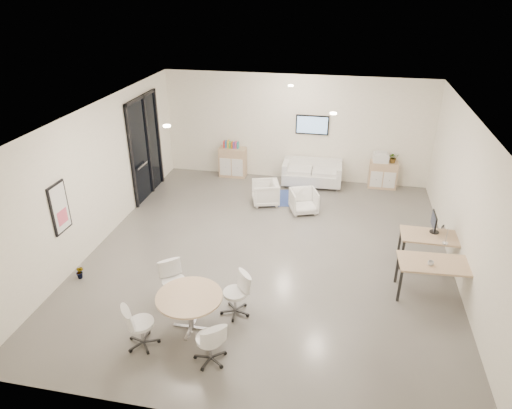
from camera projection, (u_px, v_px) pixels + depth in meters
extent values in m
cube|color=#5E5B55|center=(269.00, 267.00, 10.63)|extent=(8.00, 9.00, 0.80)
cube|color=white|center=(271.00, 96.00, 8.85)|extent=(8.00, 9.00, 0.80)
cube|color=silver|center=(297.00, 125.00, 14.05)|extent=(8.00, 0.80, 3.20)
cube|color=silver|center=(200.00, 356.00, 5.44)|extent=(8.00, 0.80, 3.20)
cube|color=silver|center=(82.00, 174.00, 10.52)|extent=(0.80, 9.00, 3.20)
cube|color=silver|center=(490.00, 207.00, 8.97)|extent=(0.80, 9.00, 3.20)
cube|color=black|center=(145.00, 147.00, 12.71)|extent=(0.02, 1.90, 2.85)
cube|color=black|center=(140.00, 97.00, 12.10)|extent=(0.06, 1.90, 0.08)
cube|color=black|center=(132.00, 158.00, 11.91)|extent=(0.06, 0.08, 2.85)
cube|color=black|center=(159.00, 137.00, 13.51)|extent=(0.06, 0.08, 2.85)
cube|color=black|center=(148.00, 145.00, 12.84)|extent=(0.06, 0.07, 2.85)
cube|color=#B2B2B7|center=(142.00, 165.00, 12.48)|extent=(0.04, 0.60, 0.05)
cube|color=black|center=(59.00, 208.00, 9.06)|extent=(0.04, 0.54, 1.04)
cube|color=white|center=(60.00, 208.00, 9.06)|extent=(0.01, 0.46, 0.96)
cube|color=#E25570|center=(63.00, 217.00, 9.15)|extent=(0.01, 0.32, 0.30)
cube|color=black|center=(312.00, 125.00, 13.51)|extent=(0.98, 0.05, 0.58)
cube|color=#88B5EC|center=(312.00, 125.00, 13.49)|extent=(0.90, 0.01, 0.50)
cylinder|color=#FFEAC6|center=(167.00, 126.00, 8.48)|extent=(0.14, 0.14, 0.03)
cylinder|color=#FFEAC6|center=(333.00, 113.00, 9.27)|extent=(0.14, 0.14, 0.03)
cylinder|color=#FFEAC6|center=(291.00, 86.00, 11.68)|extent=(0.14, 0.14, 0.03)
cube|color=tan|center=(233.00, 162.00, 14.33)|extent=(0.83, 0.41, 0.93)
cube|color=silver|center=(225.00, 167.00, 14.21)|extent=(0.35, 0.02, 0.56)
cube|color=silver|center=(237.00, 168.00, 14.15)|extent=(0.35, 0.02, 0.56)
cube|color=tan|center=(383.00, 175.00, 13.56)|extent=(0.81, 0.38, 0.81)
cube|color=silver|center=(376.00, 179.00, 13.45)|extent=(0.34, 0.02, 0.49)
cube|color=silver|center=(389.00, 180.00, 13.39)|extent=(0.34, 0.02, 0.49)
cube|color=red|center=(224.00, 144.00, 14.12)|extent=(0.04, 0.14, 0.22)
cube|color=#337FCC|center=(226.00, 144.00, 14.11)|extent=(0.04, 0.14, 0.22)
cube|color=gold|center=(228.00, 144.00, 14.10)|extent=(0.04, 0.14, 0.22)
cube|color=#4CB24C|center=(230.00, 144.00, 14.08)|extent=(0.04, 0.14, 0.22)
cube|color=#CC6619|center=(232.00, 145.00, 14.07)|extent=(0.04, 0.14, 0.22)
cube|color=purple|center=(234.00, 145.00, 14.06)|extent=(0.04, 0.14, 0.22)
cube|color=#E54C7F|center=(236.00, 145.00, 14.05)|extent=(0.04, 0.14, 0.22)
cube|color=teal|center=(238.00, 145.00, 14.04)|extent=(0.04, 0.14, 0.22)
cube|color=white|center=(381.00, 158.00, 13.34)|extent=(0.46, 0.39, 0.25)
cube|color=white|center=(381.00, 153.00, 13.27)|extent=(0.34, 0.29, 0.05)
cube|color=silver|center=(312.00, 177.00, 13.75)|extent=(1.76, 0.92, 0.33)
cube|color=silver|center=(313.00, 163.00, 13.90)|extent=(1.74, 0.25, 0.33)
cube|color=silver|center=(286.00, 170.00, 13.82)|extent=(0.18, 0.87, 0.65)
cube|color=silver|center=(339.00, 174.00, 13.54)|extent=(0.18, 0.87, 0.65)
cube|color=#2D4389|center=(289.00, 198.00, 13.05)|extent=(1.81, 1.37, 0.01)
imported|color=silver|center=(265.00, 192.00, 12.58)|extent=(0.82, 0.85, 0.72)
imported|color=silver|center=(304.00, 200.00, 12.13)|extent=(0.85, 0.83, 0.69)
cube|color=tan|center=(435.00, 237.00, 9.70)|extent=(1.42, 0.72, 0.04)
cube|color=black|center=(402.00, 255.00, 9.71)|extent=(0.05, 0.05, 0.69)
cube|color=black|center=(467.00, 262.00, 9.48)|extent=(0.05, 0.05, 0.69)
cube|color=black|center=(400.00, 241.00, 10.24)|extent=(0.05, 0.05, 0.69)
cube|color=black|center=(461.00, 247.00, 10.01)|extent=(0.05, 0.05, 0.69)
cube|color=tan|center=(438.00, 264.00, 8.73)|extent=(1.50, 0.81, 0.04)
cube|color=black|center=(400.00, 285.00, 8.74)|extent=(0.05, 0.05, 0.72)
cube|color=black|center=(475.00, 294.00, 8.50)|extent=(0.05, 0.05, 0.72)
cube|color=black|center=(397.00, 267.00, 9.29)|extent=(0.05, 0.05, 0.72)
cube|color=black|center=(468.00, 275.00, 9.05)|extent=(0.05, 0.05, 0.72)
cylinder|color=black|center=(434.00, 232.00, 9.82)|extent=(0.20, 0.20, 0.02)
cube|color=black|center=(435.00, 227.00, 9.77)|extent=(0.04, 0.03, 0.24)
cube|color=black|center=(434.00, 221.00, 9.71)|extent=(0.03, 0.50, 0.32)
cylinder|color=tan|center=(189.00, 297.00, 7.90)|extent=(1.17, 1.17, 0.04)
cylinder|color=#B2B2B7|center=(190.00, 313.00, 8.06)|extent=(0.10, 0.10, 0.67)
cube|color=#B2B2B7|center=(192.00, 327.00, 8.20)|extent=(0.68, 0.06, 0.03)
cube|color=#B2B2B7|center=(192.00, 327.00, 8.20)|extent=(0.06, 0.68, 0.03)
imported|color=#3F7F3F|center=(393.00, 159.00, 13.27)|extent=(0.33, 0.35, 0.24)
imported|color=#3F7F3F|center=(81.00, 275.00, 9.53)|extent=(0.17, 0.31, 0.14)
imported|color=white|center=(431.00, 263.00, 8.62)|extent=(0.12, 0.10, 0.11)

